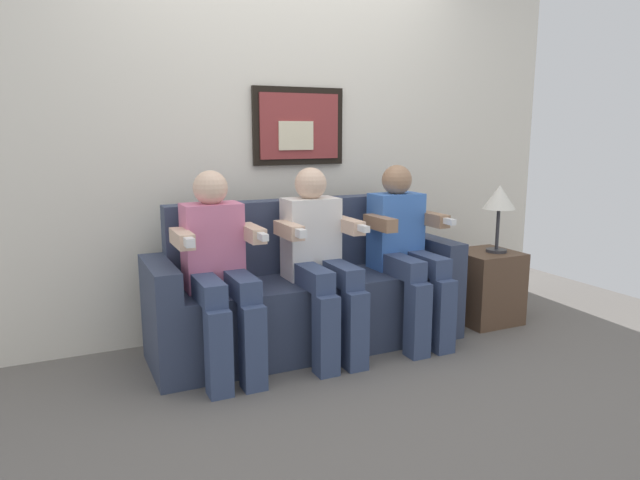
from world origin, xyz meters
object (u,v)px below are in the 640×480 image
person_on_right (406,247)px  side_table_right (485,286)px  couch (308,297)px  table_lamp (499,200)px  person_in_middle (319,256)px  person_on_left (219,266)px

person_on_right → side_table_right: person_on_right is taller
person_on_right → couch: bearing=164.4°
couch → side_table_right: (1.31, -0.11, -0.06)m
person_on_right → table_lamp: 0.80m
table_lamp → person_on_right: bearing=-178.2°
couch → person_in_middle: bearing=-90.0°
person_on_left → person_on_right: size_ratio=1.00×
person_in_middle → table_lamp: (1.36, 0.03, 0.25)m
person_on_right → side_table_right: size_ratio=2.22×
person_on_left → person_on_right: 1.20m
couch → person_on_left: (-0.60, -0.17, 0.29)m
person_in_middle → table_lamp: size_ratio=2.41×
person_in_middle → couch: bearing=90.0°
person_on_left → side_table_right: (1.91, 0.06, -0.36)m
person_on_left → person_on_right: bearing=0.0°
person_on_left → person_in_middle: (0.60, 0.00, 0.00)m
couch → person_on_left: bearing=-164.4°
person_in_middle → table_lamp: 1.38m
person_on_left → table_lamp: (1.96, 0.03, 0.25)m
table_lamp → person_on_left: bearing=-179.3°
person_in_middle → person_on_left: bearing=180.0°
couch → side_table_right: bearing=-4.6°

